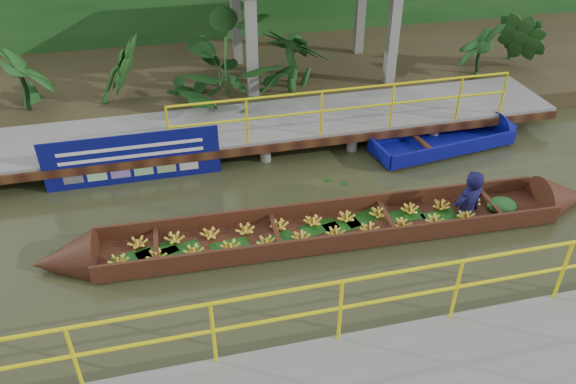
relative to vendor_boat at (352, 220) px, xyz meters
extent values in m
plane|color=#32351A|center=(-2.01, 0.16, -0.25)|extent=(80.00, 80.00, 0.00)
cube|color=#2F2817|center=(-2.01, 7.66, -0.03)|extent=(30.00, 8.00, 0.45)
cube|color=slate|center=(-2.01, 3.66, 0.25)|extent=(16.00, 2.00, 0.15)
cube|color=black|center=(-2.01, 2.66, 0.17)|extent=(16.00, 0.12, 0.18)
cylinder|color=#FFEB0D|center=(0.74, 2.71, 1.32)|extent=(7.50, 0.05, 0.05)
cylinder|color=#FFEB0D|center=(0.74, 2.71, 0.87)|extent=(7.50, 0.05, 0.05)
cylinder|color=#FFEB0D|center=(0.74, 2.71, 0.82)|extent=(0.05, 0.05, 1.00)
cylinder|color=slate|center=(-6.01, 2.86, -0.03)|extent=(0.24, 0.24, 0.55)
cylinder|color=slate|center=(-6.01, 4.46, -0.03)|extent=(0.24, 0.24, 0.55)
cylinder|color=slate|center=(-4.01, 2.86, -0.03)|extent=(0.24, 0.24, 0.55)
cylinder|color=slate|center=(-4.01, 4.46, -0.03)|extent=(0.24, 0.24, 0.55)
cylinder|color=slate|center=(-2.01, 2.86, -0.03)|extent=(0.24, 0.24, 0.55)
cylinder|color=slate|center=(-2.01, 4.46, -0.03)|extent=(0.24, 0.24, 0.55)
cylinder|color=slate|center=(-0.01, 2.86, -0.03)|extent=(0.24, 0.24, 0.55)
cylinder|color=slate|center=(-0.01, 4.46, -0.03)|extent=(0.24, 0.24, 0.55)
cylinder|color=slate|center=(1.99, 2.86, -0.03)|extent=(0.24, 0.24, 0.55)
cylinder|color=slate|center=(1.99, 4.46, -0.03)|extent=(0.24, 0.24, 0.55)
cylinder|color=slate|center=(3.99, 2.86, -0.03)|extent=(0.24, 0.24, 0.55)
cylinder|color=slate|center=(3.99, 4.46, -0.03)|extent=(0.24, 0.24, 0.55)
cylinder|color=slate|center=(-2.01, 2.86, -0.03)|extent=(0.24, 0.24, 0.55)
cylinder|color=#FFEB0D|center=(-1.01, -2.89, 1.40)|extent=(10.00, 0.05, 0.05)
cylinder|color=#FFEB0D|center=(-1.01, -2.89, 0.95)|extent=(10.00, 0.05, 0.05)
cylinder|color=#FFEB0D|center=(-1.01, -2.89, 0.90)|extent=(0.05, 0.05, 1.00)
cube|color=slate|center=(-0.81, 5.26, 1.35)|extent=(0.25, 0.25, 2.80)
cube|color=slate|center=(2.79, 5.26, 1.35)|extent=(0.25, 0.25, 2.80)
cube|color=slate|center=(-0.81, 7.66, 1.35)|extent=(0.25, 0.25, 2.80)
cube|color=slate|center=(2.79, 7.66, 1.35)|extent=(0.25, 0.25, 2.80)
cube|color=#391C0F|center=(-0.36, 0.01, -0.19)|extent=(8.35, 1.33, 0.06)
cube|color=#391C0F|center=(-0.34, 0.53, -0.05)|extent=(8.32, 0.36, 0.35)
cube|color=#391C0F|center=(-0.38, -0.51, -0.05)|extent=(8.32, 0.36, 0.35)
cone|color=#391C0F|center=(-4.99, 0.18, -0.11)|extent=(1.08, 1.03, 1.00)
cone|color=#391C0F|center=(4.27, -0.15, -0.11)|extent=(1.08, 1.03, 1.00)
ellipsoid|color=#154317|center=(2.97, -0.11, -0.09)|extent=(0.60, 0.48, 0.27)
imported|color=#10103C|center=(2.24, -0.08, 0.75)|extent=(0.75, 0.58, 1.82)
cube|color=#0B0E7E|center=(2.98, 2.43, -0.15)|extent=(3.34, 1.42, 0.11)
cube|color=#0B0E7E|center=(2.91, 2.91, -0.02)|extent=(3.21, 0.52, 0.32)
cube|color=#0B0E7E|center=(3.05, 1.95, -0.02)|extent=(3.21, 0.52, 0.32)
cube|color=#0B0E7E|center=(1.38, 2.20, -0.02)|extent=(0.20, 0.97, 0.32)
cone|color=#0B0E7E|center=(4.80, 2.68, -0.08)|extent=(0.77, 0.99, 0.91)
cube|color=black|center=(2.45, 2.35, 0.03)|extent=(0.24, 0.98, 0.05)
cube|color=#0C0F60|center=(-3.79, 2.64, 0.30)|extent=(3.52, 0.03, 1.10)
cube|color=white|center=(-3.79, 2.62, 0.57)|extent=(2.86, 0.01, 0.07)
cube|color=white|center=(-3.79, 2.62, 0.37)|extent=(2.86, 0.01, 0.07)
imported|color=#154317|center=(-6.14, 5.46, 1.08)|extent=(1.42, 1.42, 1.78)
imported|color=#154317|center=(-4.14, 5.46, 1.08)|extent=(1.42, 1.42, 1.78)
imported|color=#154317|center=(-1.64, 5.46, 1.08)|extent=(1.42, 1.42, 1.78)
imported|color=#154317|center=(0.36, 5.46, 1.08)|extent=(1.42, 1.42, 1.78)
imported|color=#154317|center=(5.36, 5.46, 1.08)|extent=(1.42, 1.42, 1.78)
imported|color=#154317|center=(6.86, 5.46, 1.08)|extent=(1.42, 1.42, 1.78)
camera|label=1|loc=(-3.02, -7.60, 6.08)|focal=35.00mm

